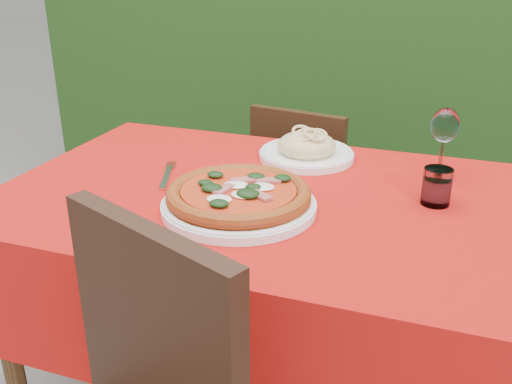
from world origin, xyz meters
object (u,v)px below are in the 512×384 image
(chair_far, at_px, (305,193))
(pizza_plate, at_px, (239,198))
(water_glass, at_px, (437,188))
(fork, at_px, (166,177))
(wine_glass, at_px, (445,128))
(pasta_plate, at_px, (307,149))

(chair_far, xyz_separation_m, pizza_plate, (0.05, -0.81, 0.32))
(chair_far, xyz_separation_m, water_glass, (0.48, -0.62, 0.33))
(fork, bearing_deg, water_glass, -14.38)
(water_glass, bearing_deg, chair_far, 127.28)
(pizza_plate, bearing_deg, water_glass, 23.98)
(wine_glass, bearing_deg, pizza_plate, -136.89)
(water_glass, distance_m, fork, 0.68)
(fork, bearing_deg, pizza_plate, -45.61)
(water_glass, height_order, wine_glass, wine_glass)
(wine_glass, bearing_deg, chair_far, 138.56)
(water_glass, bearing_deg, pasta_plate, 150.75)
(wine_glass, bearing_deg, fork, -157.65)
(chair_far, bearing_deg, fork, 83.97)
(fork, bearing_deg, wine_glass, 2.03)
(wine_glass, bearing_deg, pasta_plate, 179.91)
(chair_far, height_order, water_glass, water_glass)
(pizza_plate, relative_size, wine_glass, 1.99)
(chair_far, height_order, pasta_plate, pasta_plate)
(water_glass, bearing_deg, pizza_plate, -156.02)
(chair_far, distance_m, water_glass, 0.85)
(chair_far, relative_size, pizza_plate, 2.18)
(chair_far, bearing_deg, pasta_plate, 114.24)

